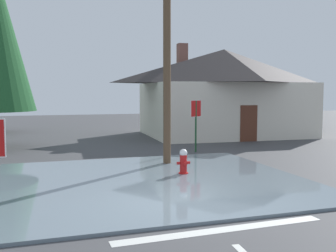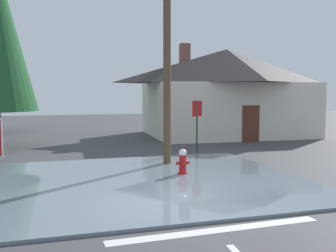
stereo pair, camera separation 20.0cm
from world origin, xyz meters
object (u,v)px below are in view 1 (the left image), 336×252
at_px(stop_sign_far, 196,115).
at_px(house, 224,91).
at_px(fire_hydrant, 183,163).
at_px(utility_pole, 167,55).

distance_m(stop_sign_far, house, 7.64).
height_order(fire_hydrant, house, house).
xyz_separation_m(fire_hydrant, utility_pole, (0.06, 1.96, 3.61)).
bearing_deg(fire_hydrant, house, 58.52).
bearing_deg(house, stop_sign_far, -125.10).
height_order(stop_sign_far, house, house).
relative_size(utility_pole, house, 0.73).
bearing_deg(utility_pole, house, 53.44).
height_order(fire_hydrant, utility_pole, utility_pole).
distance_m(fire_hydrant, house, 12.87).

